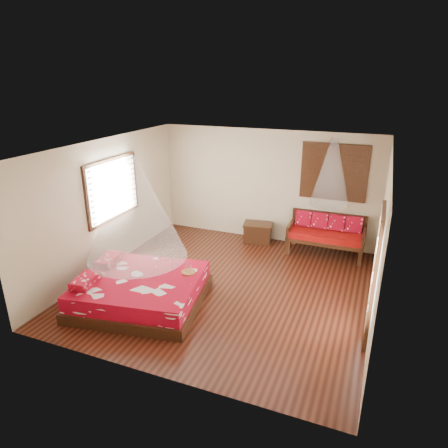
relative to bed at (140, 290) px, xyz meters
The scene contains 10 objects.
room 2.07m from the bed, 41.85° to the left, with size 5.54×5.54×2.84m.
bed is the anchor object (origin of this frame).
daybed 4.56m from the bed, 50.76° to the left, with size 1.76×0.78×0.94m.
storage_chest 3.78m from the bed, 71.91° to the left, with size 0.79×0.64×0.49m.
shutter_panel 5.09m from the bed, 53.29° to the left, with size 1.52×0.06×1.32m.
window_left 2.44m from the bed, 136.69° to the left, with size 0.10×1.74×1.34m.
glazed_door 4.12m from the bed, ahead, with size 0.08×1.02×2.16m.
wine_tray 0.97m from the bed, 35.06° to the left, with size 0.27×0.27×0.22m.
mosquito_net_main 1.60m from the bed, ahead, with size 1.77×1.77×1.80m, color white.
mosquito_net_daybed 4.78m from the bed, 49.70° to the left, with size 0.87×0.87×1.50m, color white.
Camera 1 is at (2.60, -6.62, 4.02)m, focal length 32.00 mm.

